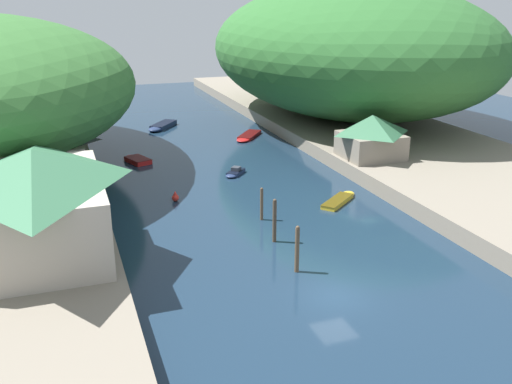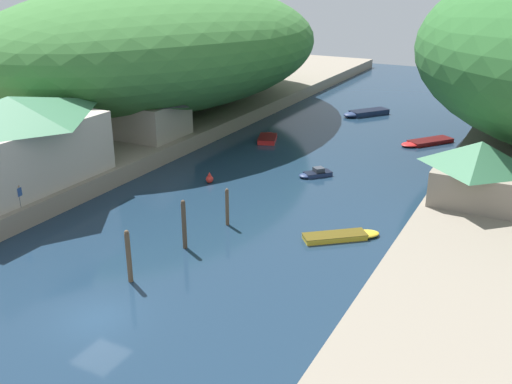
% 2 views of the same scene
% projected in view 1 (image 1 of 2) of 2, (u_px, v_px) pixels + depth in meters
% --- Properties ---
extents(water_surface, '(130.00, 130.00, 0.00)m').
position_uv_depth(water_surface, '(211.00, 168.00, 62.76)').
color(water_surface, '#192D42').
rests_on(water_surface, ground).
extents(right_bank, '(22.00, 120.00, 1.55)m').
position_uv_depth(right_bank, '(396.00, 144.00, 69.86)').
color(right_bank, gray).
rests_on(right_bank, ground).
extents(hillside_right, '(36.60, 51.24, 18.48)m').
position_uv_depth(hillside_right, '(349.00, 49.00, 80.55)').
color(hillside_right, '#2D662D').
rests_on(hillside_right, right_bank).
extents(waterfront_building, '(9.04, 14.21, 7.03)m').
position_uv_depth(waterfront_building, '(38.00, 199.00, 38.04)').
color(waterfront_building, '#B2A899').
rests_on(waterfront_building, left_bank).
extents(boathouse_shed, '(7.45, 6.78, 5.02)m').
position_uv_depth(boathouse_shed, '(46.00, 154.00, 52.82)').
color(boathouse_shed, gray).
rests_on(boathouse_shed, left_bank).
extents(right_bank_cottage, '(6.39, 6.05, 4.60)m').
position_uv_depth(right_bank_cottage, '(371.00, 136.00, 60.43)').
color(right_bank_cottage, gray).
rests_on(right_bank_cottage, right_bank).
extents(boat_red_skiff, '(5.11, 4.54, 0.40)m').
position_uv_depth(boat_red_skiff, '(340.00, 199.00, 52.59)').
color(boat_red_skiff, gold).
rests_on(boat_red_skiff, water_surface).
extents(boat_white_cruiser, '(5.22, 6.14, 0.42)m').
position_uv_depth(boat_white_cruiser, '(248.00, 136.00, 75.95)').
color(boat_white_cruiser, red).
rests_on(boat_white_cruiser, water_surface).
extents(boat_far_right_bank, '(3.10, 4.41, 0.55)m').
position_uv_depth(boat_far_right_bank, '(136.00, 159.00, 65.10)').
color(boat_far_right_bank, red).
rests_on(boat_far_right_bank, water_surface).
extents(boat_navy_launch, '(5.32, 6.33, 0.66)m').
position_uv_depth(boat_navy_launch, '(161.00, 126.00, 81.21)').
color(boat_navy_launch, navy).
rests_on(boat_navy_launch, water_surface).
extents(boat_near_quay, '(2.90, 3.11, 0.79)m').
position_uv_depth(boat_near_quay, '(235.00, 173.00, 60.31)').
color(boat_near_quay, navy).
rests_on(boat_near_quay, water_surface).
extents(mooring_post_nearest, '(0.30, 0.30, 3.42)m').
position_uv_depth(mooring_post_nearest, '(297.00, 249.00, 38.73)').
color(mooring_post_nearest, brown).
rests_on(mooring_post_nearest, water_surface).
extents(mooring_post_second, '(0.31, 0.31, 3.51)m').
position_uv_depth(mooring_post_second, '(275.00, 220.00, 43.50)').
color(mooring_post_second, '#4C3D2D').
rests_on(mooring_post_second, water_surface).
extents(mooring_post_middle, '(0.27, 0.27, 2.88)m').
position_uv_depth(mooring_post_middle, '(262.00, 204.00, 47.90)').
color(mooring_post_middle, brown).
rests_on(mooring_post_middle, water_surface).
extents(channel_buoy_near, '(0.66, 0.66, 1.00)m').
position_uv_depth(channel_buoy_near, '(175.00, 197.00, 52.59)').
color(channel_buoy_near, red).
rests_on(channel_buoy_near, water_surface).
extents(person_on_quay, '(0.27, 0.41, 1.69)m').
position_uv_depth(person_on_quay, '(109.00, 248.00, 37.00)').
color(person_on_quay, '#282D3D').
rests_on(person_on_quay, left_bank).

